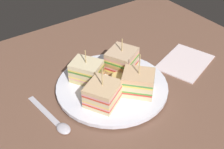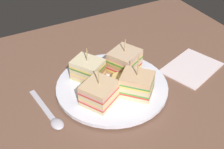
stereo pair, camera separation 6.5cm
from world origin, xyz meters
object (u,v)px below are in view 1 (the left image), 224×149
sandwich_wedge_0 (122,61)px  plate (112,87)px  sandwich_wedge_3 (138,83)px  chip_pile (120,81)px  napkin (185,62)px  sandwich_wedge_1 (87,71)px  spoon (58,123)px  sandwich_wedge_2 (103,94)px

sandwich_wedge_0 → plate: bearing=6.6°
sandwich_wedge_3 → chip_pile: sandwich_wedge_3 is taller
chip_pile → napkin: size_ratio=0.53×
sandwich_wedge_1 → sandwich_wedge_3: sandwich_wedge_3 is taller
plate → sandwich_wedge_3: 7.00cm
sandwich_wedge_1 → spoon: size_ratio=0.57×
sandwich_wedge_1 → chip_pile: 8.06cm
spoon → napkin: 37.61cm
sandwich_wedge_0 → spoon: sandwich_wedge_0 is taller
sandwich_wedge_1 → sandwich_wedge_2: size_ratio=0.95×
sandwich_wedge_3 → sandwich_wedge_0: bearing=-56.3°
sandwich_wedge_3 → plate: bearing=-11.8°
chip_pile → spoon: size_ratio=0.51×
napkin → sandwich_wedge_2: bearing=-176.2°
sandwich_wedge_0 → napkin: (16.95, -5.33, -4.09)cm
sandwich_wedge_2 → sandwich_wedge_0: bearing=5.0°
sandwich_wedge_1 → napkin: size_ratio=0.59×
sandwich_wedge_0 → chip_pile: (-3.64, -4.37, -1.67)cm
sandwich_wedge_2 → chip_pile: size_ratio=1.16×
napkin → sandwich_wedge_0: bearing=162.5°
plate → sandwich_wedge_0: bearing=33.3°
sandwich_wedge_0 → sandwich_wedge_3: (-1.91, -8.69, -0.16)cm
sandwich_wedge_0 → spoon: bearing=-10.5°
plate → napkin: plate is taller
sandwich_wedge_1 → sandwich_wedge_3: (6.97, -10.29, 0.18)cm
sandwich_wedge_2 → sandwich_wedge_3: sandwich_wedge_3 is taller
sandwich_wedge_1 → sandwich_wedge_2: 8.85cm
sandwich_wedge_3 → sandwich_wedge_2: bearing=35.5°
sandwich_wedge_3 → napkin: 19.56cm
sandwich_wedge_1 → napkin: sandwich_wedge_1 is taller
spoon → napkin: spoon is taller
sandwich_wedge_1 → chip_pile: size_ratio=1.11×
chip_pile → sandwich_wedge_2: bearing=-157.2°
plate → sandwich_wedge_3: bearing=-57.9°
sandwich_wedge_2 → spoon: 11.10cm
plate → sandwich_wedge_1: size_ratio=3.01×
sandwich_wedge_1 → plate: bearing=3.1°
sandwich_wedge_2 → napkin: bearing=-26.2°
sandwich_wedge_0 → sandwich_wedge_3: bearing=50.9°
sandwich_wedge_2 → napkin: (27.16, 1.81, -3.74)cm
sandwich_wedge_3 → spoon: sandwich_wedge_3 is taller
chip_pile → plate: bearing=148.9°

